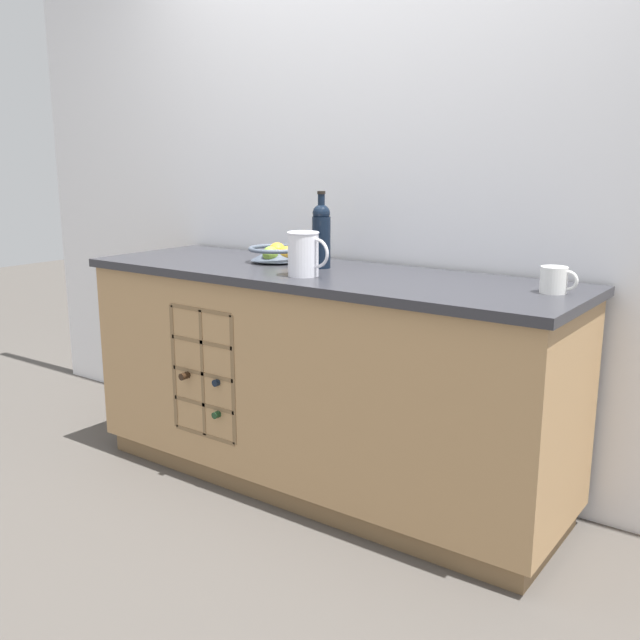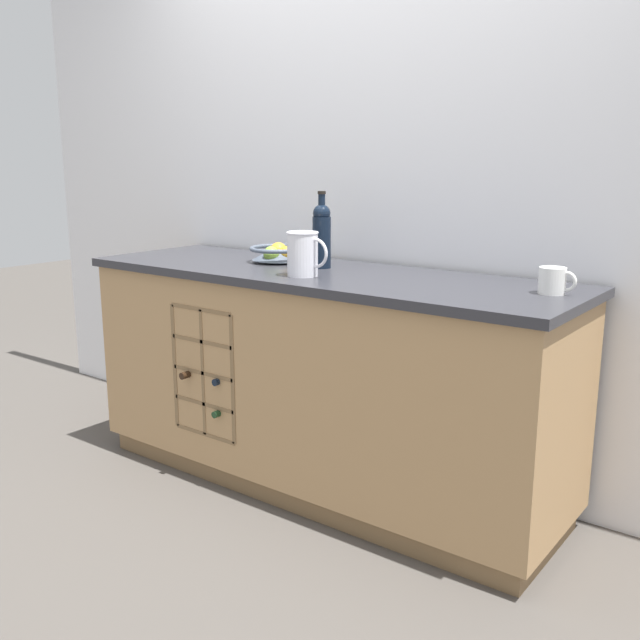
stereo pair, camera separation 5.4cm
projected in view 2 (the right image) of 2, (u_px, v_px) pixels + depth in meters
name	position (u px, v px, depth m)	size (l,w,h in m)	color
ground_plane	(320.00, 483.00, 3.06)	(14.00, 14.00, 0.00)	#4C4742
back_wall	(373.00, 179.00, 3.07)	(4.46, 0.06, 2.55)	white
kitchen_island	(319.00, 379.00, 2.96)	(2.10, 0.67, 0.92)	brown
fruit_bowl	(278.00, 252.00, 3.09)	(0.24, 0.24, 0.08)	#4C5666
white_pitcher	(303.00, 253.00, 2.71)	(0.18, 0.12, 0.17)	white
ceramic_mug	(553.00, 281.00, 2.35)	(0.13, 0.09, 0.09)	white
standing_wine_bottle	(322.00, 234.00, 2.90)	(0.08, 0.08, 0.31)	black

